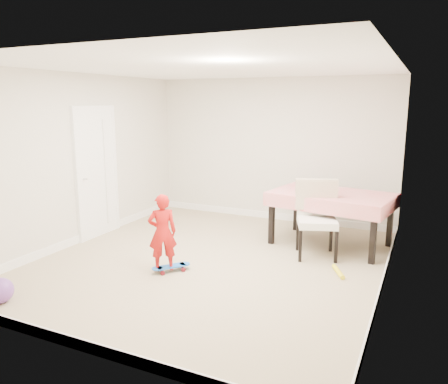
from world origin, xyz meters
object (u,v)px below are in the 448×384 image
at_px(balloon, 0,291).
at_px(dining_table, 330,219).
at_px(dining_chair, 317,220).
at_px(child, 163,235).
at_px(skateboard, 171,268).

bearing_deg(balloon, dining_table, 51.06).
xyz_separation_m(dining_table, balloon, (-2.85, -3.53, -0.27)).
xyz_separation_m(dining_table, dining_chair, (-0.07, -0.60, 0.13)).
bearing_deg(child, balloon, 15.12).
bearing_deg(child, skateboard, 176.11).
bearing_deg(skateboard, balloon, -178.13).
height_order(dining_table, child, child).
relative_size(child, balloon, 3.57).
relative_size(dining_table, dining_chair, 1.61).
distance_m(dining_chair, balloon, 4.06).
bearing_deg(dining_table, dining_chair, -87.53).
distance_m(dining_chair, skateboard, 2.14).
distance_m(dining_table, balloon, 4.55).
xyz_separation_m(dining_chair, skateboard, (-1.57, -1.37, -0.50)).
xyz_separation_m(skateboard, balloon, (-1.21, -1.57, 0.10)).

